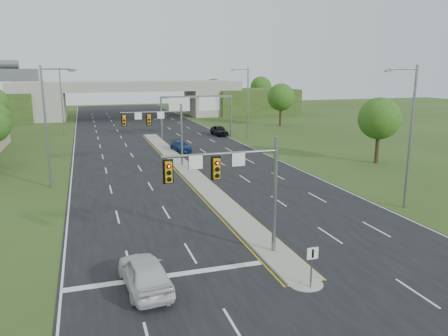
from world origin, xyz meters
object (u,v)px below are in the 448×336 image
car_white (145,273)px  car_far_b (181,146)px  car_far_c (219,130)px  signal_mast_near (238,179)px  sign_gantry (196,105)px  keep_right_sign (312,261)px  signal_mast_far (161,126)px  overpass (130,102)px

car_white → car_far_b: 37.59m
car_white → car_far_c: 52.05m
signal_mast_near → car_far_c: bearing=74.1°
sign_gantry → keep_right_sign: bearing=-97.7°
sign_gantry → car_far_b: sign_gantry is taller
signal_mast_far → car_white: signal_mast_far is taller
sign_gantry → car_white: 49.31m
signal_mast_near → sign_gantry: signal_mast_near is taller
keep_right_sign → car_white: 8.25m
signal_mast_far → overpass: 55.13m
keep_right_sign → car_far_c: bearing=77.8°
signal_mast_far → overpass: overpass is taller
car_far_b → car_far_c: car_far_c is taller
signal_mast_far → car_far_c: signal_mast_far is taller
signal_mast_far → car_far_c: (13.26, 21.61, -3.89)m
sign_gantry → car_white: bearing=-107.2°
keep_right_sign → sign_gantry: size_ratio=0.19×
car_white → sign_gantry: bearing=-112.5°
signal_mast_far → car_far_b: bearing=66.5°
signal_mast_near → car_far_c: (13.26, 46.61, -3.89)m
signal_mast_near → keep_right_sign: bearing=-63.1°
keep_right_sign → car_white: keep_right_sign is taller
keep_right_sign → overpass: (0.00, 84.53, 2.04)m
signal_mast_near → sign_gantry: (8.95, 44.99, 0.51)m
signal_mast_far → sign_gantry: (8.95, 19.99, 0.51)m
car_white → car_far_b: car_white is taller
car_white → signal_mast_near: bearing=-166.2°
signal_mast_near → keep_right_sign: size_ratio=3.18×
car_far_b → keep_right_sign: bearing=-100.1°
car_far_b → overpass: bearing=84.9°
signal_mast_near → signal_mast_far: (0.00, 25.00, 0.00)m
keep_right_sign → sign_gantry: (6.68, 49.45, 3.72)m
signal_mast_near → car_white: signal_mast_near is taller
keep_right_sign → car_white: (-7.82, 2.53, -0.65)m
keep_right_sign → car_far_b: bearing=87.3°
sign_gantry → car_white: (-14.51, -46.92, -4.37)m
car_white → car_far_c: car_white is taller
overpass → car_white: 82.42m
keep_right_sign → car_white: bearing=162.1°
sign_gantry → overpass: overpass is taller
keep_right_sign → car_far_c: (11.00, 51.06, -0.68)m
car_far_c → car_white: bearing=-114.0°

